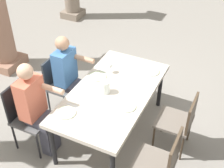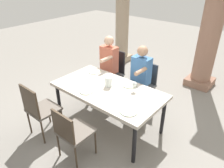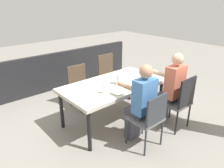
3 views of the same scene
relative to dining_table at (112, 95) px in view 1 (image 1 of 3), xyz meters
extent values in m
plane|color=gray|center=(0.00, 0.00, -0.67)|extent=(16.00, 16.00, 0.00)
cube|color=beige|center=(0.00, 0.00, 0.03)|extent=(1.82, 0.97, 0.05)
cylinder|color=black|center=(-0.83, 0.41, -0.33)|extent=(0.06, 0.06, 0.68)
cylinder|color=black|center=(0.83, 0.41, -0.33)|extent=(0.06, 0.06, 0.68)
cylinder|color=black|center=(0.83, -0.41, -0.33)|extent=(0.06, 0.06, 0.68)
cube|color=#4F4F50|center=(-0.66, 0.83, -0.21)|extent=(0.44, 0.44, 0.04)
cube|color=black|center=(-0.66, 1.03, 0.04)|extent=(0.42, 0.03, 0.50)
cylinder|color=black|center=(-0.85, 0.64, -0.45)|extent=(0.03, 0.03, 0.44)
cylinder|color=black|center=(-0.47, 0.64, -0.45)|extent=(0.03, 0.03, 0.44)
cylinder|color=black|center=(-0.85, 1.02, -0.45)|extent=(0.03, 0.03, 0.44)
cylinder|color=black|center=(-0.47, 1.02, -0.45)|extent=(0.03, 0.03, 0.44)
cube|color=#6A6158|center=(-0.66, -0.83, -0.20)|extent=(0.44, 0.44, 0.04)
cube|color=#473828|center=(-0.66, -1.03, 0.04)|extent=(0.42, 0.03, 0.48)
cylinder|color=#473828|center=(-0.47, -0.64, -0.45)|extent=(0.03, 0.03, 0.45)
cube|color=#5B5E61|center=(0.12, 0.83, -0.21)|extent=(0.44, 0.44, 0.04)
cube|color=#2D3338|center=(0.12, 1.03, 0.00)|extent=(0.42, 0.03, 0.43)
cylinder|color=#2D3338|center=(-0.07, 0.64, -0.45)|extent=(0.03, 0.03, 0.44)
cylinder|color=#2D3338|center=(0.31, 0.64, -0.45)|extent=(0.03, 0.03, 0.44)
cylinder|color=#2D3338|center=(-0.07, 1.02, -0.45)|extent=(0.03, 0.03, 0.44)
cylinder|color=#2D3338|center=(0.31, 1.02, -0.45)|extent=(0.03, 0.03, 0.44)
cube|color=#6A6158|center=(0.12, -0.83, -0.22)|extent=(0.44, 0.44, 0.04)
cube|color=#473828|center=(0.12, -1.03, -0.02)|extent=(0.42, 0.03, 0.40)
cylinder|color=#473828|center=(0.31, -0.64, -0.46)|extent=(0.03, 0.03, 0.43)
cylinder|color=#473828|center=(-0.07, -0.64, -0.46)|extent=(0.03, 0.03, 0.43)
cylinder|color=#473828|center=(0.31, -1.02, -0.46)|extent=(0.03, 0.03, 0.43)
cylinder|color=#473828|center=(-0.07, -1.02, -0.46)|extent=(0.03, 0.03, 0.43)
cube|color=#3F3F4C|center=(-0.66, 0.58, -0.44)|extent=(0.24, 0.14, 0.46)
cube|color=#3F3F4C|center=(-0.66, 0.67, -0.16)|extent=(0.28, 0.32, 0.10)
cube|color=#CC664C|center=(-0.66, 0.78, 0.16)|extent=(0.34, 0.20, 0.54)
sphere|color=tan|center=(-0.66, 0.78, 0.55)|extent=(0.19, 0.19, 0.19)
cylinder|color=tan|center=(-0.52, 0.54, 0.28)|extent=(0.07, 0.30, 0.07)
cube|color=#3F3F4C|center=(0.12, 0.59, -0.44)|extent=(0.24, 0.14, 0.46)
cube|color=#3F3F4C|center=(0.12, 0.68, -0.16)|extent=(0.28, 0.32, 0.10)
cube|color=#3F72B2|center=(0.12, 0.79, 0.14)|extent=(0.34, 0.20, 0.51)
sphere|color=tan|center=(0.12, 0.79, 0.52)|extent=(0.19, 0.19, 0.19)
cylinder|color=tan|center=(0.26, 0.55, 0.26)|extent=(0.07, 0.30, 0.07)
cube|color=#936B56|center=(0.68, 2.52, -0.59)|extent=(0.57, 0.57, 0.16)
cube|color=gray|center=(3.04, 2.52, -0.59)|extent=(0.45, 0.45, 0.16)
cylinder|color=white|center=(-0.62, 0.31, 0.07)|extent=(0.23, 0.23, 0.01)
torus|color=#A9CD91|center=(-0.62, 0.31, 0.07)|extent=(0.23, 0.23, 0.01)
cube|color=silver|center=(-0.77, 0.31, 0.06)|extent=(0.02, 0.17, 0.01)
cube|color=silver|center=(-0.47, 0.31, 0.06)|extent=(0.02, 0.17, 0.01)
cylinder|color=white|center=(-0.20, -0.30, 0.07)|extent=(0.21, 0.21, 0.01)
torus|color=#A9CD91|center=(-0.20, -0.30, 0.07)|extent=(0.22, 0.22, 0.01)
cube|color=silver|center=(-0.35, -0.30, 0.06)|extent=(0.03, 0.17, 0.01)
cube|color=silver|center=(-0.05, -0.30, 0.06)|extent=(0.02, 0.17, 0.01)
cylinder|color=white|center=(0.20, 0.32, 0.07)|extent=(0.24, 0.24, 0.01)
torus|color=#A4C786|center=(0.20, 0.32, 0.07)|extent=(0.24, 0.24, 0.01)
cylinder|color=white|center=(0.37, 0.22, 0.06)|extent=(0.06, 0.06, 0.00)
cylinder|color=white|center=(0.37, 0.22, 0.11)|extent=(0.01, 0.01, 0.08)
sphere|color=white|center=(0.37, 0.22, 0.19)|extent=(0.08, 0.08, 0.08)
cube|color=silver|center=(0.05, 0.32, 0.06)|extent=(0.02, 0.17, 0.01)
cube|color=silver|center=(0.35, 0.32, 0.06)|extent=(0.03, 0.17, 0.01)
cylinder|color=white|center=(0.63, -0.29, 0.07)|extent=(0.26, 0.26, 0.01)
torus|color=#A9CD91|center=(0.63, -0.29, 0.07)|extent=(0.26, 0.26, 0.01)
cube|color=silver|center=(0.48, -0.29, 0.06)|extent=(0.03, 0.17, 0.01)
cube|color=silver|center=(0.78, -0.29, 0.06)|extent=(0.02, 0.17, 0.01)
cylinder|color=white|center=(-0.05, 0.07, 0.14)|extent=(0.12, 0.12, 0.17)
cylinder|color=#EFEAC6|center=(-0.05, 0.07, 0.12)|extent=(0.11, 0.11, 0.11)
camera|label=1|loc=(-2.81, -1.36, 2.55)|focal=49.35mm
camera|label=2|loc=(2.03, -2.30, 1.83)|focal=34.77mm
camera|label=3|loc=(2.26, 2.55, 1.46)|focal=33.93mm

